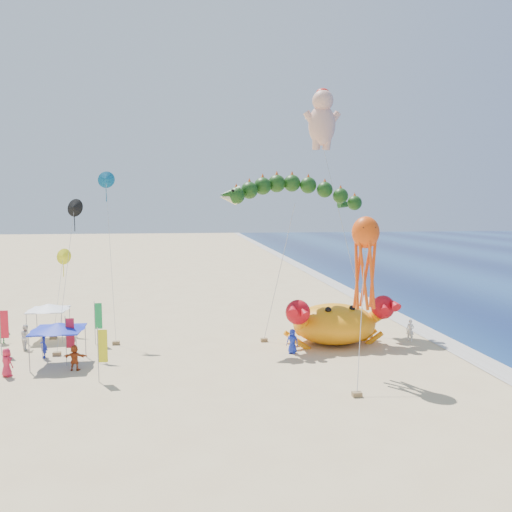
{
  "coord_description": "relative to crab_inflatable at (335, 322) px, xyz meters",
  "views": [
    {
      "loc": [
        -6.86,
        -33.24,
        10.0
      ],
      "look_at": [
        -2.0,
        2.0,
        6.5
      ],
      "focal_mm": 35.0,
      "sensor_mm": 36.0,
      "label": 1
    }
  ],
  "objects": [
    {
      "name": "crab_inflatable",
      "position": [
        0.0,
        0.0,
        0.0
      ],
      "size": [
        8.28,
        5.77,
        3.63
      ],
      "color": "orange",
      "rests_on": "ground"
    },
    {
      "name": "foam_strip",
      "position": [
        8.27,
        -1.43,
        -1.59
      ],
      "size": [
        320.0,
        320.0,
        0.0
      ],
      "primitive_type": "plane",
      "color": "silver",
      "rests_on": "ground"
    },
    {
      "name": "dragon_kite",
      "position": [
        -2.54,
        2.99,
        9.22
      ],
      "size": [
        11.63,
        4.41,
        12.09
      ],
      "color": "#14380F",
      "rests_on": "ground"
    },
    {
      "name": "small_kites",
      "position": [
        -18.53,
        4.4,
        6.8
      ],
      "size": [
        5.22,
        8.27,
        12.78
      ],
      "color": "#0B5680",
      "rests_on": "ground"
    },
    {
      "name": "feather_flags",
      "position": [
        -18.41,
        -1.48,
        0.41
      ],
      "size": [
        8.03,
        8.23,
        3.2
      ],
      "color": "gray",
      "rests_on": "ground"
    },
    {
      "name": "cherub_kite",
      "position": [
        1.13,
        8.24,
        16.1
      ],
      "size": [
        3.55,
        7.94,
        20.18
      ],
      "color": "#F1AC93",
      "rests_on": "ground"
    },
    {
      "name": "octopus_kite",
      "position": [
        -0.21,
        -6.58,
        5.53
      ],
      "size": [
        2.67,
        4.46,
        9.46
      ],
      "color": "#F84E0D",
      "rests_on": "ground"
    },
    {
      "name": "ground",
      "position": [
        -3.73,
        -1.43,
        -1.6
      ],
      "size": [
        320.0,
        320.0,
        0.0
      ],
      "primitive_type": "plane",
      "color": "#D1B784",
      "rests_on": "ground"
    },
    {
      "name": "beachgoers",
      "position": [
        -17.25,
        -0.52,
        -0.74
      ],
      "size": [
        31.05,
        8.61,
        1.86
      ],
      "color": "#2135C2",
      "rests_on": "ground"
    },
    {
      "name": "canopy_blue",
      "position": [
        -18.81,
        -2.24,
        0.84
      ],
      "size": [
        3.3,
        3.3,
        2.71
      ],
      "color": "gray",
      "rests_on": "ground"
    },
    {
      "name": "canopy_white",
      "position": [
        -21.12,
        4.34,
        0.84
      ],
      "size": [
        2.99,
        2.99,
        2.71
      ],
      "color": "gray",
      "rests_on": "ground"
    }
  ]
}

